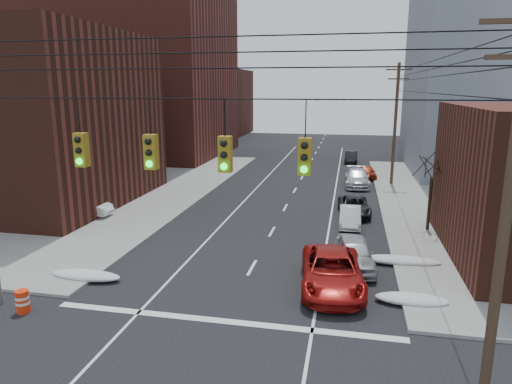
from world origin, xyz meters
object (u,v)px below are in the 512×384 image
at_px(parked_car_e, 367,172).
at_px(lot_car_b, 131,180).
at_px(lot_car_c, 45,193).
at_px(construction_barrel, 23,301).
at_px(lot_car_d, 82,188).
at_px(parked_car_d, 357,178).
at_px(red_pickup, 332,271).
at_px(parked_car_c, 354,206).
at_px(parked_car_a, 354,253).
at_px(lot_car_a, 83,206).
at_px(parked_car_f, 351,157).
at_px(parked_car_b, 350,217).

bearing_deg(parked_car_e, lot_car_b, -163.04).
relative_size(lot_car_c, construction_barrel, 5.68).
distance_m(lot_car_c, lot_car_d, 3.11).
relative_size(parked_car_d, construction_barrel, 5.67).
relative_size(red_pickup, parked_car_d, 1.10).
bearing_deg(parked_car_c, parked_car_a, -94.83).
bearing_deg(parked_car_e, parked_car_c, -102.61).
bearing_deg(parked_car_a, lot_car_c, 154.16).
height_order(parked_car_a, lot_car_a, parked_car_a).
relative_size(lot_car_b, lot_car_c, 0.87).
distance_m(parked_car_f, lot_car_d, 31.32).
distance_m(parked_car_a, parked_car_e, 23.89).
xyz_separation_m(parked_car_c, parked_car_d, (0.30, 9.83, 0.14)).
bearing_deg(construction_barrel, parked_car_d, 63.80).
relative_size(red_pickup, parked_car_e, 1.58).
bearing_deg(lot_car_a, lot_car_c, 62.90).
bearing_deg(red_pickup, lot_car_d, 142.02).
distance_m(red_pickup, lot_car_b, 25.25).
xyz_separation_m(parked_car_e, lot_car_a, (-19.82, -18.42, 0.18)).
bearing_deg(parked_car_f, red_pickup, -90.33).
height_order(parked_car_a, parked_car_b, parked_car_a).
xyz_separation_m(lot_car_c, construction_barrel, (10.19, -15.51, -0.44)).
height_order(parked_car_a, parked_car_f, parked_car_a).
xyz_separation_m(parked_car_c, parked_car_f, (-0.27, 23.39, 0.05)).
height_order(parked_car_b, lot_car_b, lot_car_b).
xyz_separation_m(lot_car_b, construction_barrel, (6.30, -22.09, -0.31)).
height_order(parked_car_d, parked_car_e, parked_car_d).
height_order(parked_car_c, parked_car_f, parked_car_f).
bearing_deg(parked_car_f, lot_car_b, -134.69).
xyz_separation_m(red_pickup, lot_car_c, (-22.32, 10.67, 0.11)).
bearing_deg(parked_car_a, red_pickup, -117.19).
bearing_deg(parked_car_d, construction_barrel, -118.05).
xyz_separation_m(parked_car_a, lot_car_a, (-18.45, 5.43, 0.05)).
bearing_deg(lot_car_b, parked_car_e, -72.24).
height_order(lot_car_b, lot_car_c, lot_car_c).
relative_size(lot_car_d, construction_barrel, 4.17).
distance_m(parked_car_e, lot_car_c, 29.35).
bearing_deg(parked_car_e, construction_barrel, -121.91).
xyz_separation_m(lot_car_d, construction_barrel, (8.77, -18.28, -0.33)).
distance_m(red_pickup, lot_car_c, 24.74).
distance_m(red_pickup, parked_car_c, 12.73).
height_order(parked_car_e, parked_car_f, parked_car_f).
xyz_separation_m(parked_car_a, lot_car_b, (-19.42, 14.56, 0.04)).
bearing_deg(parked_car_a, lot_car_b, 136.19).
distance_m(parked_car_b, lot_car_d, 21.96).
distance_m(parked_car_c, parked_car_f, 23.39).
xyz_separation_m(parked_car_b, construction_barrel, (-12.89, -14.66, -0.15)).
bearing_deg(parked_car_f, lot_car_c, -131.38).
relative_size(parked_car_c, construction_barrel, 4.85).
relative_size(parked_car_d, parked_car_f, 1.29).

